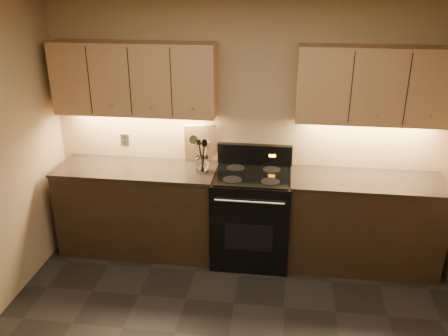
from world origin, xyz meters
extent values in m
plane|color=silver|center=(0.00, 0.00, 2.60)|extent=(4.00, 4.00, 0.00)
cube|color=tan|center=(0.00, 2.00, 1.30)|extent=(4.00, 0.04, 2.60)
cube|color=black|center=(-1.10, 1.70, 0.45)|extent=(1.60, 0.60, 0.90)
cube|color=#332920|center=(-1.10, 1.70, 0.92)|extent=(1.62, 0.62, 0.03)
cube|color=black|center=(1.18, 1.70, 0.45)|extent=(1.44, 0.60, 0.90)
cube|color=#332920|center=(1.18, 1.70, 0.92)|extent=(1.46, 0.62, 0.03)
cube|color=black|center=(0.08, 1.68, 0.46)|extent=(0.76, 0.65, 0.92)
cube|color=black|center=(0.08, 1.68, 0.93)|extent=(0.70, 0.60, 0.01)
cube|color=black|center=(0.08, 1.96, 1.03)|extent=(0.76, 0.07, 0.22)
cube|color=orange|center=(0.26, 1.92, 1.04)|extent=(0.06, 0.00, 0.03)
cylinder|color=silver|center=(0.08, 1.34, 0.80)|extent=(0.65, 0.02, 0.02)
cube|color=black|center=(0.08, 1.35, 0.41)|extent=(0.46, 0.00, 0.28)
cylinder|color=black|center=(-0.10, 1.53, 0.93)|extent=(0.18, 0.18, 0.00)
cylinder|color=black|center=(0.26, 1.53, 0.93)|extent=(0.18, 0.18, 0.00)
cylinder|color=black|center=(-0.10, 1.82, 0.93)|extent=(0.18, 0.18, 0.00)
cylinder|color=black|center=(0.26, 1.82, 0.93)|extent=(0.18, 0.18, 0.00)
cube|color=tan|center=(-1.10, 1.85, 1.80)|extent=(1.60, 0.30, 0.70)
cube|color=tan|center=(1.18, 1.85, 1.80)|extent=(1.44, 0.30, 0.70)
cube|color=#B2B5BA|center=(-1.30, 1.99, 1.12)|extent=(0.08, 0.01, 0.12)
cylinder|color=white|center=(-0.42, 1.70, 1.01)|extent=(0.16, 0.16, 0.15)
cylinder|color=white|center=(-0.42, 1.70, 0.94)|extent=(0.12, 0.12, 0.02)
cube|color=tan|center=(-0.48, 1.95, 1.13)|extent=(0.34, 0.16, 0.41)
camera|label=1|loc=(0.37, -2.57, 2.73)|focal=38.00mm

